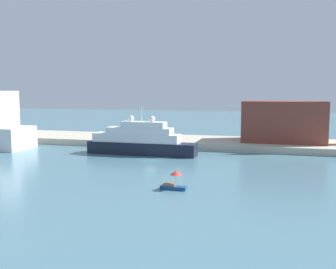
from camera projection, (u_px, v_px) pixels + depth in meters
ground at (151, 160)px, 85.88m from camera, size 400.00×400.00×0.00m
quay_dock at (180, 142)px, 110.43m from camera, size 110.00×19.57×1.67m
large_yacht at (140, 141)px, 93.49m from camera, size 25.99×4.60×11.33m
small_motorboat at (174, 182)px, 60.72m from camera, size 4.00×1.76×2.93m
work_barge at (103, 149)px, 99.78m from camera, size 5.90×1.55×0.64m
harbor_building at (284, 121)px, 103.76m from camera, size 20.83×12.65×10.57m
parked_car at (108, 135)px, 114.66m from camera, size 4.21×1.79×1.38m
person_figure at (113, 136)px, 109.96m from camera, size 0.36×0.36×1.75m
mooring_bollard at (163, 141)px, 102.38m from camera, size 0.54×0.54×0.66m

